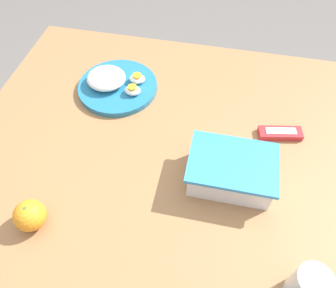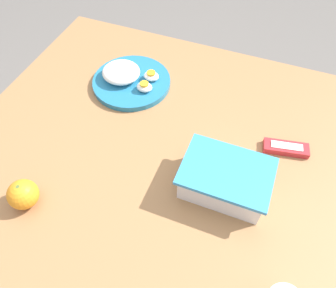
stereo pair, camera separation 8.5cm
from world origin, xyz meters
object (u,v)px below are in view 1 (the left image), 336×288
Objects in this scene: rice_plate at (115,84)px; drinking_glass at (307,287)px; orange_fruit at (30,215)px; candy_bar at (280,133)px; food_container at (231,172)px.

rice_plate is 0.74m from drinking_glass.
candy_bar is at bearing -145.44° from orange_fruit.
orange_fruit is 0.72× the size of drinking_glass.
food_container is at bearing -154.10° from orange_fruit.
rice_plate is at bearing -42.60° from drinking_glass.
orange_fruit is at bearing 25.90° from food_container.
food_container is 0.46m from rice_plate.
drinking_glass reaches higher than candy_bar.
orange_fruit is 0.29× the size of rice_plate.
candy_bar is (-0.55, -0.38, -0.03)m from orange_fruit.
food_container is at bearing -55.40° from drinking_glass.
food_container is at bearing 145.47° from rice_plate.
orange_fruit is 0.59m from drinking_glass.
orange_fruit is 0.58× the size of candy_bar.
orange_fruit is 0.47m from rice_plate.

